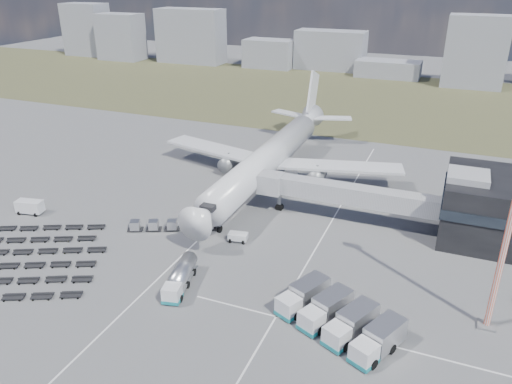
% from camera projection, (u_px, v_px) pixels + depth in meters
% --- Properties ---
extents(ground, '(420.00, 420.00, 0.00)m').
position_uv_depth(ground, '(193.00, 259.00, 73.82)').
color(ground, '#565659').
rests_on(ground, ground).
extents(grass_strip, '(420.00, 90.00, 0.01)m').
position_uv_depth(grass_strip, '(352.00, 98.00, 166.81)').
color(grass_strip, '#454429').
rests_on(grass_strip, ground).
extents(lane_markings, '(47.12, 110.00, 0.01)m').
position_uv_depth(lane_markings, '(262.00, 262.00, 72.99)').
color(lane_markings, silver).
rests_on(lane_markings, ground).
extents(jet_bridge, '(30.30, 3.80, 7.05)m').
position_uv_depth(jet_bridge, '(334.00, 192.00, 83.54)').
color(jet_bridge, '#939399').
rests_on(jet_bridge, ground).
extents(airliner, '(51.59, 64.53, 17.62)m').
position_uv_depth(airliner, '(271.00, 156.00, 99.03)').
color(airliner, silver).
rests_on(airliner, ground).
extents(skyline, '(302.90, 26.64, 24.90)m').
position_uv_depth(skyline, '(395.00, 50.00, 195.95)').
color(skyline, gray).
rests_on(skyline, ground).
extents(fuel_tanker, '(4.20, 9.37, 2.94)m').
position_uv_depth(fuel_tanker, '(180.00, 277.00, 66.79)').
color(fuel_tanker, silver).
rests_on(fuel_tanker, ground).
extents(pushback_tug, '(3.23, 2.16, 1.38)m').
position_uv_depth(pushback_tug, '(238.00, 237.00, 78.39)').
color(pushback_tug, silver).
rests_on(pushback_tug, ground).
extents(utility_van, '(4.88, 2.89, 2.42)m').
position_uv_depth(utility_van, '(30.00, 207.00, 87.14)').
color(utility_van, silver).
rests_on(utility_van, ground).
extents(catering_truck, '(4.74, 7.05, 3.00)m').
position_uv_depth(catering_truck, '(291.00, 172.00, 101.34)').
color(catering_truck, silver).
rests_on(catering_truck, ground).
extents(service_trucks_near, '(15.79, 12.78, 3.08)m').
position_uv_depth(service_trucks_near, '(338.00, 317.00, 58.90)').
color(service_trucks_near, silver).
rests_on(service_trucks_near, ground).
extents(uld_row, '(13.84, 7.34, 1.59)m').
position_uv_depth(uld_row, '(172.00, 225.00, 81.59)').
color(uld_row, black).
rests_on(uld_row, ground).
extents(baggage_dollies, '(30.16, 28.61, 0.66)m').
position_uv_depth(baggage_dollies, '(13.00, 259.00, 73.06)').
color(baggage_dollies, black).
rests_on(baggage_dollies, ground).
extents(floodlight_mast, '(2.46, 2.01, 26.09)m').
position_uv_depth(floodlight_mast, '(509.00, 230.00, 54.57)').
color(floodlight_mast, '#CF4121').
rests_on(floodlight_mast, ground).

